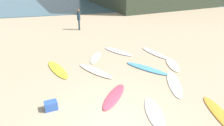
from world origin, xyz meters
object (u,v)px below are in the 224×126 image
(surfboard_7, at_px, (173,64))
(surfboard_1, at_px, (95,71))
(surfboard_5, at_px, (114,96))
(surfboard_8, at_px, (118,51))
(surfboard_9, at_px, (96,57))
(beach_cooler, at_px, (51,106))
(beachgoer_near, at_px, (79,18))
(surfboard_0, at_px, (154,112))
(surfboard_2, at_px, (154,53))
(surfboard_3, at_px, (146,68))
(surfboard_10, at_px, (174,83))
(surfboard_6, at_px, (58,69))
(surfboard_4, at_px, (222,116))

(surfboard_7, bearing_deg, surfboard_1, 10.84)
(surfboard_7, bearing_deg, surfboard_5, 44.29)
(surfboard_8, bearing_deg, surfboard_9, -11.90)
(beach_cooler, bearing_deg, surfboard_7, 20.27)
(beachgoer_near, bearing_deg, surfboard_0, -170.11)
(surfboard_1, relative_size, surfboard_5, 1.16)
(surfboard_2, relative_size, beachgoer_near, 1.31)
(surfboard_3, distance_m, surfboard_10, 1.93)
(surfboard_9, xyz_separation_m, beach_cooler, (-2.66, -4.59, 0.13))
(surfboard_9, height_order, beachgoer_near, beachgoer_near)
(surfboard_9, distance_m, beachgoer_near, 6.90)
(surfboard_6, xyz_separation_m, beach_cooler, (-0.37, -3.49, 0.13))
(surfboard_3, height_order, beachgoer_near, beachgoer_near)
(surfboard_3, height_order, surfboard_7, surfboard_3)
(beachgoer_near, bearing_deg, surfboard_1, -177.14)
(surfboard_0, bearing_deg, beachgoer_near, -73.64)
(surfboard_1, distance_m, surfboard_3, 2.74)
(surfboard_0, bearing_deg, surfboard_1, -59.27)
(surfboard_1, distance_m, surfboard_6, 2.03)
(surfboard_3, xyz_separation_m, surfboard_8, (-0.71, 2.86, -0.00))
(surfboard_5, relative_size, surfboard_10, 0.82)
(surfboard_3, xyz_separation_m, surfboard_6, (-4.60, 1.16, -0.01))
(surfboard_0, relative_size, surfboard_7, 1.02)
(surfboard_2, relative_size, surfboard_5, 1.10)
(surfboard_8, bearing_deg, surfboard_6, -8.74)
(surfboard_4, height_order, surfboard_7, surfboard_7)
(surfboard_0, xyz_separation_m, surfboard_5, (-1.14, 1.45, 0.01))
(surfboard_2, relative_size, surfboard_9, 1.23)
(surfboard_1, height_order, surfboard_7, surfboard_1)
(surfboard_2, relative_size, beach_cooler, 4.95)
(surfboard_1, distance_m, surfboard_8, 3.14)
(surfboard_0, xyz_separation_m, surfboard_7, (2.92, 3.72, 0.00))
(surfboard_2, relative_size, surfboard_10, 0.91)
(surfboard_5, relative_size, surfboard_8, 0.95)
(surfboard_2, distance_m, surfboard_4, 6.50)
(surfboard_3, xyz_separation_m, surfboard_5, (-2.43, -2.16, -0.00))
(surfboard_10, distance_m, beachgoer_near, 11.37)
(surfboard_5, bearing_deg, surfboard_7, -115.05)
(surfboard_5, distance_m, surfboard_6, 3.97)
(surfboard_10, bearing_deg, surfboard_2, 97.63)
(surfboard_0, bearing_deg, surfboard_4, 170.59)
(surfboard_9, distance_m, beach_cooler, 5.30)
(surfboard_6, distance_m, surfboard_9, 2.54)
(surfboard_7, bearing_deg, surfboard_3, 18.95)
(surfboard_10, bearing_deg, surfboard_6, 169.98)
(surfboard_3, bearing_deg, surfboard_2, -161.05)
(surfboard_0, bearing_deg, surfboard_8, -83.65)
(surfboard_1, bearing_deg, surfboard_2, -10.23)
(surfboard_8, height_order, beach_cooler, beach_cooler)
(surfboard_1, distance_m, surfboard_2, 4.42)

